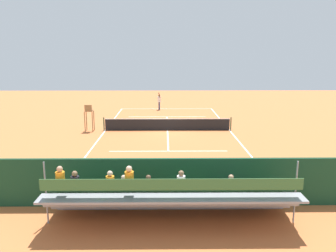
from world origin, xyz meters
TOP-DOWN VIEW (x-y plane):
  - ground_plane at (0.00, 0.00)m, footprint 60.00×60.00m
  - court_line_markings at (0.00, -0.04)m, footprint 10.10×22.20m
  - tennis_net at (0.00, 0.00)m, footprint 10.30×0.10m
  - backdrop_wall at (0.00, 14.00)m, footprint 18.00×0.16m
  - bleacher_stand at (0.18, 15.35)m, footprint 9.06×2.40m
  - umpire_chair at (6.20, 0.28)m, footprint 0.67×0.67m
  - courtside_bench at (-3.17, 13.27)m, footprint 1.80×0.40m
  - equipment_bag at (-1.53, 13.40)m, footprint 0.90×0.36m
  - tennis_player at (0.82, -10.30)m, footprint 0.40×0.55m
  - tennis_racket at (1.52, -10.71)m, footprint 0.37×0.59m
  - tennis_ball_near at (0.84, -7.28)m, footprint 0.07×0.07m
  - tennis_ball_far at (3.26, -7.18)m, footprint 0.07×0.07m

SIDE VIEW (x-z plane):
  - ground_plane at x=0.00m, z-range 0.00..0.00m
  - court_line_markings at x=0.00m, z-range 0.00..0.01m
  - tennis_racket at x=1.52m, z-range 0.00..0.03m
  - tennis_ball_near at x=0.84m, z-range 0.00..0.07m
  - tennis_ball_far at x=3.26m, z-range 0.00..0.07m
  - equipment_bag at x=-1.53m, z-range 0.00..0.36m
  - tennis_net at x=0.00m, z-range -0.03..1.04m
  - courtside_bench at x=-3.17m, z-range 0.09..1.02m
  - bleacher_stand at x=0.18m, z-range -0.29..2.19m
  - backdrop_wall at x=0.00m, z-range 0.00..2.00m
  - tennis_player at x=0.82m, z-range 0.05..1.98m
  - umpire_chair at x=6.20m, z-range 0.24..2.38m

